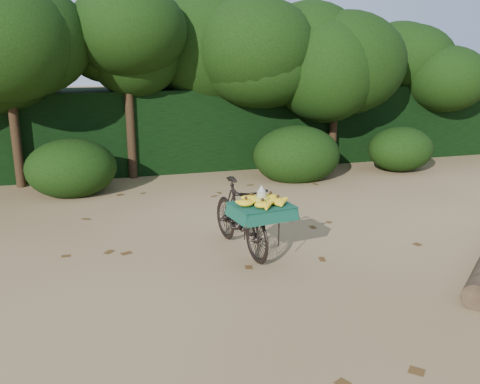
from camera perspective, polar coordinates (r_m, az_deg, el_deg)
name	(u,v)px	position (r m, az deg, el deg)	size (l,w,h in m)	color
ground	(318,264)	(6.50, 8.76, -7.95)	(80.00, 80.00, 0.00)	tan
vendor_bicycle	(241,216)	(6.67, 0.13, -2.68)	(0.81, 1.74, 0.96)	black
hedge_backdrop	(205,127)	(12.08, -3.93, 7.35)	(26.00, 1.80, 1.80)	black
tree_row	(183,81)	(11.07, -6.45, 12.30)	(14.50, 2.00, 4.00)	black
bush_clumps	(251,160)	(10.38, 1.27, 3.58)	(8.80, 1.70, 0.90)	black
leaf_litter	(298,245)	(7.04, 6.51, -5.96)	(7.00, 7.30, 0.01)	#4F3315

